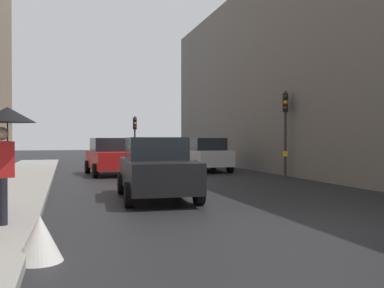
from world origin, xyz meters
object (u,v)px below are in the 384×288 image
Objects in this scene: pedestrian_with_umbrella at (6,132)px; car_white_compact at (145,149)px; car_red_sedan at (110,156)px; traffic_light_far_median at (135,131)px; warning_sign_triangle at (40,238)px; car_dark_suv at (156,168)px; car_silver_hatchback at (206,155)px; traffic_light_mid_street at (285,118)px.

car_white_compact is at bearing 74.55° from pedestrian_with_umbrella.
traffic_light_far_median is at bearing 74.12° from car_red_sedan.
car_dark_suv is at bearing 63.20° from warning_sign_triangle.
pedestrian_with_umbrella is (-3.09, -12.11, 0.96)m from car_red_sedan.
car_white_compact is at bearing 92.35° from car_silver_hatchback.
traffic_light_mid_street is 14.66m from warning_sign_triangle.
car_red_sedan is at bearing -170.53° from car_silver_hatchback.
traffic_light_far_median is 6.40m from car_white_compact.
traffic_light_mid_street is (4.70, -13.08, 0.36)m from traffic_light_far_median.
car_dark_suv is at bearing -99.62° from car_white_compact.
car_dark_suv is 1.02× the size of car_white_compact.
car_silver_hatchback is 1.98× the size of pedestrian_with_umbrella.
traffic_light_mid_street is 8.42m from car_red_sedan.
traffic_light_far_median is 5.12× the size of warning_sign_triangle.
car_dark_suv is 0.99× the size of car_red_sedan.
traffic_light_far_median is 18.30m from car_dark_suv.
pedestrian_with_umbrella is (-10.50, -8.52, -0.82)m from traffic_light_mid_street.
car_red_sedan is 1.03× the size of car_white_compact.
car_red_sedan is at bearing 80.45° from warning_sign_triangle.
car_dark_suv and car_silver_hatchback have the same top height.
car_dark_suv is 10.56m from car_silver_hatchback.
car_silver_hatchback is 6.52× the size of warning_sign_triangle.
pedestrian_with_umbrella is at bearing -135.33° from car_dark_suv.
traffic_light_mid_street is 8.77m from car_dark_suv.
car_red_sedan is (-0.45, 8.61, 0.00)m from car_dark_suv.
warning_sign_triangle is at bearing -102.12° from traffic_light_far_median.
car_silver_hatchback is at bearing 57.62° from pedestrian_with_umbrella.
car_white_compact is at bearing 76.88° from warning_sign_triangle.
pedestrian_with_umbrella is at bearing 108.23° from warning_sign_triangle.
car_white_compact is at bearing 80.38° from car_dark_suv.
car_dark_suv is 2.01× the size of pedestrian_with_umbrella.
car_red_sedan is at bearing -105.88° from traffic_light_far_median.
pedestrian_with_umbrella is (-7.62, -27.57, 0.96)m from car_white_compact.
traffic_light_far_median reaches higher than car_red_sedan.
car_silver_hatchback is (2.43, -8.64, -1.42)m from traffic_light_far_median.
warning_sign_triangle is at bearing -116.80° from car_dark_suv.
car_white_compact and car_silver_hatchback have the same top height.
car_silver_hatchback is (4.68, 9.46, 0.00)m from car_dark_suv.
traffic_light_mid_street reaches higher than traffic_light_far_median.
pedestrian_with_umbrella is at bearing -104.33° from car_red_sedan.
traffic_light_mid_street is 5.30m from car_silver_hatchback.
warning_sign_triangle is (-7.52, -15.08, -0.55)m from car_silver_hatchback.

